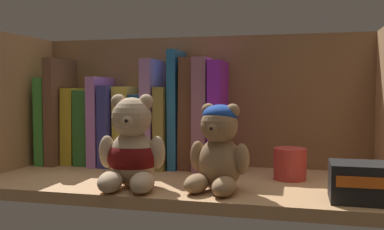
% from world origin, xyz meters
% --- Properties ---
extents(shelf_board, '(0.71, 0.30, 0.02)m').
position_xyz_m(shelf_board, '(0.00, 0.00, 0.01)').
color(shelf_board, tan).
rests_on(shelf_board, ground).
extents(shelf_back_panel, '(0.73, 0.01, 0.30)m').
position_xyz_m(shelf_back_panel, '(0.00, 0.16, 0.15)').
color(shelf_back_panel, brown).
rests_on(shelf_back_panel, ground).
extents(shelf_side_panel_left, '(0.02, 0.32, 0.30)m').
position_xyz_m(shelf_side_panel_left, '(-0.36, 0.00, 0.15)').
color(shelf_side_panel_left, tan).
rests_on(shelf_side_panel_left, ground).
extents(book_0, '(0.02, 0.14, 0.19)m').
position_xyz_m(book_0, '(-0.33, 0.12, 0.11)').
color(book_0, green).
rests_on(book_0, shelf_board).
extents(book_1, '(0.02, 0.15, 0.23)m').
position_xyz_m(book_1, '(-0.30, 0.12, 0.14)').
color(book_1, brown).
rests_on(book_1, shelf_board).
extents(book_2, '(0.03, 0.10, 0.17)m').
position_xyz_m(book_2, '(-0.28, 0.12, 0.10)').
color(book_2, gold).
rests_on(book_2, shelf_board).
extents(book_3, '(0.03, 0.11, 0.16)m').
position_xyz_m(book_3, '(-0.24, 0.12, 0.10)').
color(book_3, '#2E6E2D').
rests_on(book_3, shelf_board).
extents(book_4, '(0.02, 0.13, 0.19)m').
position_xyz_m(book_4, '(-0.21, 0.12, 0.12)').
color(book_4, '#AF72CC').
rests_on(book_4, shelf_board).
extents(book_5, '(0.02, 0.13, 0.17)m').
position_xyz_m(book_5, '(-0.19, 0.12, 0.11)').
color(book_5, navy).
rests_on(book_5, shelf_board).
extents(book_6, '(0.04, 0.09, 0.17)m').
position_xyz_m(book_6, '(-0.15, 0.12, 0.11)').
color(book_6, gold).
rests_on(book_6, shelf_board).
extents(book_7, '(0.03, 0.11, 0.15)m').
position_xyz_m(book_7, '(-0.12, 0.12, 0.10)').
color(book_7, navy).
rests_on(book_7, shelf_board).
extents(book_8, '(0.02, 0.14, 0.23)m').
position_xyz_m(book_8, '(-0.09, 0.12, 0.13)').
color(book_8, '#976DAB').
rests_on(book_8, shelf_board).
extents(book_9, '(0.02, 0.13, 0.17)m').
position_xyz_m(book_9, '(-0.06, 0.12, 0.10)').
color(book_9, olive).
rests_on(book_9, shelf_board).
extents(book_10, '(0.02, 0.11, 0.24)m').
position_xyz_m(book_10, '(-0.04, 0.12, 0.14)').
color(book_10, '#2163A1').
rests_on(book_10, shelf_board).
extents(book_11, '(0.03, 0.09, 0.23)m').
position_xyz_m(book_11, '(-0.01, 0.12, 0.13)').
color(book_11, brown).
rests_on(book_11, shelf_board).
extents(book_12, '(0.03, 0.13, 0.23)m').
position_xyz_m(book_12, '(0.02, 0.12, 0.13)').
color(book_12, '#955F79').
rests_on(book_12, shelf_board).
extents(book_13, '(0.03, 0.13, 0.22)m').
position_xyz_m(book_13, '(0.05, 0.12, 0.13)').
color(book_13, purple).
rests_on(book_13, shelf_board).
extents(teddy_bear_larger, '(0.12, 0.12, 0.16)m').
position_xyz_m(teddy_bear_larger, '(-0.06, -0.09, 0.08)').
color(teddy_bear_larger, tan).
rests_on(teddy_bear_larger, shelf_board).
extents(teddy_bear_smaller, '(0.11, 0.11, 0.14)m').
position_xyz_m(teddy_bear_smaller, '(0.08, -0.07, 0.09)').
color(teddy_bear_smaller, '#93704C').
rests_on(teddy_bear_smaller, shelf_board).
extents(pillar_candle, '(0.06, 0.06, 0.06)m').
position_xyz_m(pillar_candle, '(0.19, 0.04, 0.05)').
color(pillar_candle, '#C63833').
rests_on(pillar_candle, shelf_board).
extents(small_product_box, '(0.09, 0.07, 0.06)m').
position_xyz_m(small_product_box, '(0.30, -0.09, 0.05)').
color(small_product_box, black).
rests_on(small_product_box, shelf_board).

